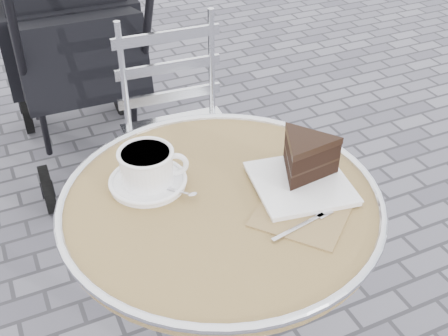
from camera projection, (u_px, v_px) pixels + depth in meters
name	position (u px, v px, depth m)	size (l,w,h in m)	color
cafe_table	(221.00, 252.00, 1.33)	(0.72, 0.72, 0.74)	silver
cappuccino_set	(148.00, 170.00, 1.25)	(0.18, 0.19, 0.09)	white
cake_plate_set	(305.00, 163.00, 1.26)	(0.30, 0.34, 0.11)	#8B6D4C
bistro_chair	(176.00, 110.00, 1.97)	(0.40, 0.40, 0.84)	silver
baby_stroller	(70.00, 46.00, 2.41)	(0.55, 1.13, 1.16)	black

